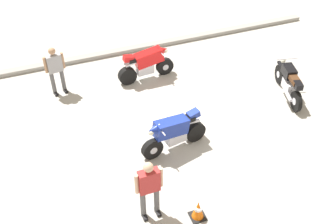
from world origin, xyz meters
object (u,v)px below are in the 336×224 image
motorcycle_red_sportbike (146,63)px  traffic_cone (198,210)px  motorcycle_blue_sportbike (174,132)px  motorcycle_black_cruiser (289,82)px  person_in_red_shirt (149,186)px  person_in_gray_shirt (55,68)px

motorcycle_red_sportbike → traffic_cone: bearing=-101.0°
motorcycle_blue_sportbike → motorcycle_black_cruiser: (4.24, 0.95, -0.07)m
traffic_cone → person_in_red_shirt: bearing=153.8°
motorcycle_black_cruiser → traffic_cone: size_ratio=3.89×
motorcycle_black_cruiser → person_in_gray_shirt: (-6.75, 2.76, 0.41)m
motorcycle_blue_sportbike → person_in_red_shirt: person_in_red_shirt is taller
motorcycle_red_sportbike → motorcycle_blue_sportbike: size_ratio=1.00×
motorcycle_red_sportbike → person_in_gray_shirt: 2.91m
traffic_cone → motorcycle_red_sportbike: bearing=83.3°
person_in_red_shirt → person_in_gray_shirt: person_in_red_shirt is taller
motorcycle_red_sportbike → motorcycle_blue_sportbike: bearing=-100.5°
motorcycle_red_sportbike → person_in_gray_shirt: (-2.88, 0.26, 0.33)m
person_in_red_shirt → motorcycle_red_sportbike: bearing=162.1°
person_in_gray_shirt → motorcycle_red_sportbike: bearing=76.0°
person_in_gray_shirt → person_in_red_shirt: bearing=3.6°
person_in_red_shirt → person_in_gray_shirt: (-1.21, 5.53, -0.03)m
traffic_cone → person_in_gray_shirt: bearing=110.1°
person_in_gray_shirt → motorcycle_blue_sportbike: bearing=25.4°
person_in_red_shirt → traffic_cone: bearing=63.4°
motorcycle_blue_sportbike → traffic_cone: motorcycle_blue_sportbike is taller
motorcycle_red_sportbike → motorcycle_black_cruiser: (3.87, -2.49, -0.07)m
person_in_red_shirt → person_in_gray_shirt: 5.66m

